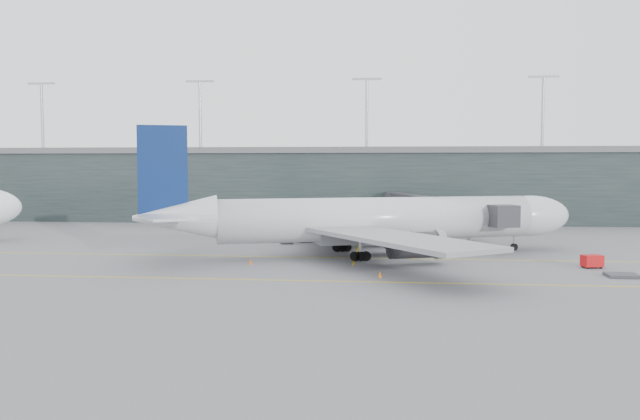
# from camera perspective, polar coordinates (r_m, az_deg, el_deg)

# --- Properties ---
(ground) EXTENTS (320.00, 320.00, 0.00)m
(ground) POSITION_cam_1_polar(r_m,az_deg,el_deg) (82.14, -0.15, -3.95)
(ground) COLOR slate
(ground) RESTS_ON ground
(taxiline_a) EXTENTS (160.00, 0.25, 0.02)m
(taxiline_a) POSITION_cam_1_polar(r_m,az_deg,el_deg) (78.20, -0.45, -4.34)
(taxiline_a) COLOR gold
(taxiline_a) RESTS_ON ground
(taxiline_b) EXTENTS (160.00, 0.25, 0.02)m
(taxiline_b) POSITION_cam_1_polar(r_m,az_deg,el_deg) (62.53, -2.04, -6.46)
(taxiline_b) COLOR gold
(taxiline_b) RESTS_ON ground
(taxiline_lead_main) EXTENTS (0.25, 60.00, 0.02)m
(taxiline_lead_main) POSITION_cam_1_polar(r_m,az_deg,el_deg) (101.61, 3.82, -2.42)
(taxiline_lead_main) COLOR gold
(taxiline_lead_main) RESTS_ON ground
(terminal) EXTENTS (240.00, 36.00, 29.00)m
(terminal) POSITION_cam_1_polar(r_m,az_deg,el_deg) (139.22, 2.31, 2.46)
(terminal) COLOR #1C2726
(terminal) RESTS_ON ground
(main_aircraft) EXTENTS (56.14, 51.75, 16.19)m
(main_aircraft) POSITION_cam_1_polar(r_m,az_deg,el_deg) (79.83, 5.00, -0.91)
(main_aircraft) COLOR silver
(main_aircraft) RESTS_ON ground
(jet_bridge) EXTENTS (16.93, 43.86, 6.53)m
(jet_bridge) POSITION_cam_1_polar(r_m,az_deg,el_deg) (104.72, 11.10, 0.38)
(jet_bridge) COLOR #2C2D32
(jet_bridge) RESTS_ON ground
(gse_cart) EXTENTS (2.42, 1.87, 1.46)m
(gse_cart) POSITION_cam_1_polar(r_m,az_deg,el_deg) (76.29, 23.61, -4.28)
(gse_cart) COLOR #B90D0F
(gse_cart) RESTS_ON ground
(baggage_dolly) EXTENTS (3.13, 2.53, 0.31)m
(baggage_dolly) POSITION_cam_1_polar(r_m,az_deg,el_deg) (71.55, 25.89, -5.39)
(baggage_dolly) COLOR #333338
(baggage_dolly) RESTS_ON ground
(uld_a) EXTENTS (2.09, 1.76, 1.75)m
(uld_a) POSITION_cam_1_polar(r_m,az_deg,el_deg) (91.77, -3.04, -2.54)
(uld_a) COLOR #313136
(uld_a) RESTS_ON ground
(uld_b) EXTENTS (2.44, 2.23, 1.80)m
(uld_b) POSITION_cam_1_polar(r_m,az_deg,el_deg) (93.30, -1.46, -2.41)
(uld_b) COLOR #313136
(uld_b) RESTS_ON ground
(uld_c) EXTENTS (2.11, 1.88, 1.60)m
(uld_c) POSITION_cam_1_polar(r_m,az_deg,el_deg) (93.56, 0.04, -2.45)
(uld_c) COLOR #313136
(uld_c) RESTS_ON ground
(cone_nose) EXTENTS (0.50, 0.50, 0.79)m
(cone_nose) POSITION_cam_1_polar(r_m,az_deg,el_deg) (79.29, 23.26, -4.27)
(cone_nose) COLOR orange
(cone_nose) RESTS_ON ground
(cone_wing_stbd) EXTENTS (0.41, 0.41, 0.66)m
(cone_wing_stbd) POSITION_cam_1_polar(r_m,az_deg,el_deg) (64.48, 5.50, -5.87)
(cone_wing_stbd) COLOR orange
(cone_wing_stbd) RESTS_ON ground
(cone_wing_port) EXTENTS (0.44, 0.44, 0.70)m
(cone_wing_port) POSITION_cam_1_polar(r_m,az_deg,el_deg) (91.47, 5.35, -2.93)
(cone_wing_port) COLOR #E9440C
(cone_wing_port) RESTS_ON ground
(cone_tail) EXTENTS (0.43, 0.43, 0.68)m
(cone_tail) POSITION_cam_1_polar(r_m,az_deg,el_deg) (72.96, -6.38, -4.71)
(cone_tail) COLOR #D5570B
(cone_tail) RESTS_ON ground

